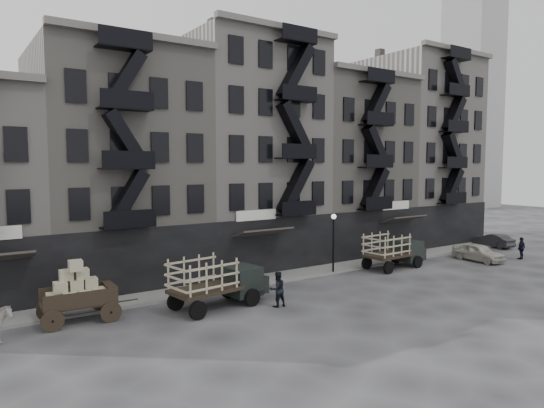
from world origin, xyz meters
TOP-DOWN VIEW (x-y plane):
  - ground at (0.00, 0.00)m, footprint 140.00×140.00m
  - sidewalk at (0.00, 3.75)m, footprint 55.00×2.50m
  - building_midwest at (-10.00, 9.83)m, footprint 10.00×11.35m
  - building_center at (-0.00, 9.82)m, footprint 10.00×11.35m
  - building_mideast at (10.00, 9.83)m, footprint 10.00×11.35m
  - building_east at (20.00, 9.82)m, footprint 10.00×11.35m
  - lamp_post at (3.00, 2.60)m, footprint 0.36×0.36m
  - distant_tower at (60.00, 30.00)m, footprint 8.00×8.00m
  - wagon at (-14.50, 1.76)m, footprint 3.77×2.15m
  - stake_truck_west at (-7.59, 0.02)m, footprint 5.86×2.95m
  - stake_truck_east at (8.04, 1.45)m, footprint 5.46×2.46m
  - car_east at (15.70, -0.50)m, footprint 1.91×4.26m
  - car_far at (22.92, 2.57)m, footprint 1.72×3.92m
  - pedestrian_mid at (-4.82, -1.69)m, footprint 0.99×0.80m
  - policeman at (19.28, -2.08)m, footprint 1.09×0.50m

SIDE VIEW (x-z plane):
  - ground at x=0.00m, z-range 0.00..0.00m
  - sidewalk at x=0.00m, z-range 0.00..0.15m
  - car_far at x=22.92m, z-range 0.00..1.25m
  - car_east at x=15.70m, z-range 0.00..1.42m
  - policeman at x=19.28m, z-range 0.00..1.83m
  - pedestrian_mid at x=-4.82m, z-range 0.00..1.94m
  - stake_truck_east at x=8.04m, z-range 0.19..2.88m
  - stake_truck_west at x=-7.59m, z-range 0.20..3.03m
  - wagon at x=-14.50m, z-range 0.22..3.34m
  - lamp_post at x=3.00m, z-range 0.64..4.92m
  - building_midwest at x=-10.00m, z-range -0.60..15.60m
  - building_mideast at x=10.00m, z-range -0.60..15.60m
  - building_center at x=0.00m, z-range -0.60..17.60m
  - building_east at x=20.00m, z-range -0.60..18.60m
  - distant_tower at x=60.00m, z-range 0.76..66.76m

